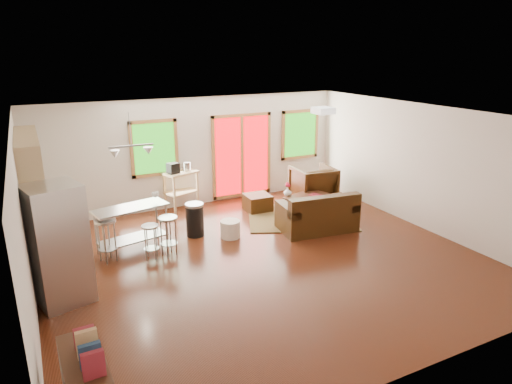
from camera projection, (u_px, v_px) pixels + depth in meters
name	position (u px, v px, depth m)	size (l,w,h in m)	color
floor	(263.00, 260.00, 8.30)	(7.50, 7.00, 0.02)	#33140A
ceiling	(264.00, 115.00, 7.52)	(7.50, 7.00, 0.02)	silver
back_wall	(196.00, 152.00, 10.90)	(7.50, 0.02, 2.60)	beige
left_wall	(23.00, 228.00, 6.30)	(0.02, 7.00, 2.60)	beige
right_wall	(423.00, 167.00, 9.53)	(0.02, 7.00, 2.60)	beige
front_wall	(415.00, 277.00, 4.92)	(7.50, 0.02, 2.60)	beige
window_left	(154.00, 148.00, 10.37)	(1.10, 0.05, 1.30)	#16550E
french_doors	(242.00, 156.00, 11.44)	(1.60, 0.05, 2.10)	#AF0107
window_right	(300.00, 134.00, 12.05)	(1.10, 0.05, 1.30)	#16550E
rug	(301.00, 217.00, 10.35)	(2.34, 1.80, 0.02)	#3D5C34
loveseat	(318.00, 215.00, 9.55)	(1.66, 1.07, 0.83)	black
coffee_table	(307.00, 198.00, 10.57)	(1.18, 0.91, 0.42)	#331D10
armchair	(313.00, 182.00, 11.34)	(0.96, 0.90, 0.99)	black
ottoman	(258.00, 203.00, 10.77)	(0.57, 0.57, 0.38)	black
pouf	(230.00, 229.00, 9.23)	(0.40, 0.40, 0.35)	white
vase	(288.00, 191.00, 10.55)	(0.22, 0.23, 0.32)	silver
book	(313.00, 191.00, 10.45)	(0.22, 0.03, 0.29)	maroon
cabinets	(42.00, 212.00, 7.97)	(0.64, 2.24, 2.30)	tan
refrigerator	(59.00, 245.00, 6.68)	(0.89, 0.87, 1.83)	#B7BABC
island	(132.00, 220.00, 8.54)	(1.44, 0.81, 0.86)	#B7BABC
cup	(155.00, 194.00, 8.71)	(0.13, 0.10, 0.13)	silver
bar_stool_a	(106.00, 230.00, 8.07)	(0.49, 0.49, 0.79)	#B7BABC
bar_stool_b	(150.00, 234.00, 8.20)	(0.40, 0.40, 0.65)	#B7BABC
bar_stool_c	(168.00, 227.00, 8.32)	(0.43, 0.43, 0.75)	#B7BABC
trash_can	(195.00, 219.00, 9.27)	(0.44, 0.44, 0.69)	black
kitchen_cart	(180.00, 177.00, 10.64)	(0.88, 0.70, 1.17)	tan
ceiling_flush	(323.00, 111.00, 8.74)	(0.35, 0.35, 0.12)	white
pendant_light	(132.00, 151.00, 8.19)	(0.80, 0.18, 0.79)	gray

